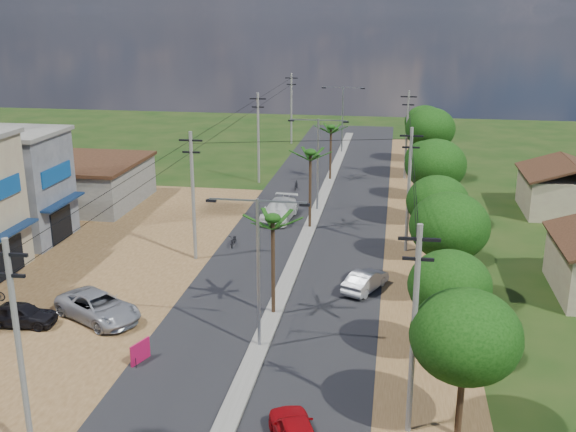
% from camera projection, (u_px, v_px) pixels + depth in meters
% --- Properties ---
extents(ground, '(160.00, 160.00, 0.00)m').
position_uv_depth(ground, '(259.00, 348.00, 34.69)').
color(ground, black).
rests_on(ground, ground).
extents(road, '(12.00, 110.00, 0.04)m').
position_uv_depth(road, '(301.00, 250.00, 48.83)').
color(road, black).
rests_on(road, ground).
extents(median, '(1.00, 90.00, 0.18)m').
position_uv_depth(median, '(306.00, 236.00, 51.64)').
color(median, '#605E56').
rests_on(median, ground).
extents(dirt_lot_west, '(18.00, 46.00, 0.04)m').
position_uv_depth(dirt_lot_west, '(62.00, 273.00, 44.53)').
color(dirt_lot_west, brown).
rests_on(dirt_lot_west, ground).
extents(dirt_shoulder_east, '(5.00, 90.00, 0.03)m').
position_uv_depth(dirt_shoulder_east, '(420.00, 256.00, 47.53)').
color(dirt_shoulder_east, brown).
rests_on(dirt_shoulder_east, ground).
extents(shophouse_grey, '(9.00, 6.40, 8.30)m').
position_uv_depth(shophouse_grey, '(7.00, 186.00, 50.04)').
color(shophouse_grey, '#4E5056').
rests_on(shophouse_grey, ground).
extents(low_shed, '(10.40, 10.40, 3.95)m').
position_uv_depth(low_shed, '(82.00, 182.00, 59.97)').
color(low_shed, '#605E56').
rests_on(low_shed, ground).
extents(house_east_far, '(7.60, 7.50, 4.60)m').
position_uv_depth(house_east_far, '(567.00, 185.00, 57.19)').
color(house_east_far, gray).
rests_on(house_east_far, ground).
extents(tree_east_a, '(4.40, 4.40, 6.37)m').
position_uv_depth(tree_east_a, '(466.00, 337.00, 26.25)').
color(tree_east_a, black).
rests_on(tree_east_a, ground).
extents(tree_east_b, '(4.00, 4.00, 5.83)m').
position_uv_depth(tree_east_b, '(450.00, 286.00, 32.05)').
color(tree_east_b, black).
rests_on(tree_east_b, ground).
extents(tree_east_c, '(4.60, 4.60, 6.83)m').
position_uv_depth(tree_east_c, '(449.00, 226.00, 38.38)').
color(tree_east_c, black).
rests_on(tree_east_c, ground).
extents(tree_east_d, '(4.20, 4.20, 6.13)m').
position_uv_depth(tree_east_d, '(437.00, 202.00, 45.18)').
color(tree_east_d, black).
rests_on(tree_east_d, ground).
extents(tree_east_e, '(4.80, 4.80, 7.14)m').
position_uv_depth(tree_east_e, '(436.00, 165.00, 52.48)').
color(tree_east_e, black).
rests_on(tree_east_e, ground).
extents(tree_east_f, '(3.80, 3.80, 5.52)m').
position_uv_depth(tree_east_f, '(426.00, 159.00, 60.44)').
color(tree_east_f, black).
rests_on(tree_east_f, ground).
extents(tree_east_g, '(5.00, 5.00, 7.38)m').
position_uv_depth(tree_east_g, '(430.00, 129.00, 67.50)').
color(tree_east_g, black).
rests_on(tree_east_g, ground).
extents(tree_east_h, '(4.40, 4.40, 6.52)m').
position_uv_depth(tree_east_h, '(424.00, 122.00, 75.27)').
color(tree_east_h, black).
rests_on(tree_east_h, ground).
extents(palm_median_near, '(2.00, 2.00, 6.15)m').
position_uv_depth(palm_median_near, '(273.00, 223.00, 36.84)').
color(palm_median_near, black).
rests_on(palm_median_near, ground).
extents(palm_median_mid, '(2.00, 2.00, 6.55)m').
position_uv_depth(palm_median_mid, '(310.00, 156.00, 51.83)').
color(palm_median_mid, black).
rests_on(palm_median_mid, ground).
extents(palm_median_far, '(2.00, 2.00, 5.85)m').
position_uv_depth(palm_median_far, '(331.00, 129.00, 67.11)').
color(palm_median_far, black).
rests_on(palm_median_far, ground).
extents(streetlight_near, '(5.10, 0.18, 8.00)m').
position_uv_depth(streetlight_near, '(258.00, 261.00, 33.28)').
color(streetlight_near, gray).
rests_on(streetlight_near, ground).
extents(streetlight_mid, '(5.10, 0.18, 8.00)m').
position_uv_depth(streetlight_mid, '(318.00, 157.00, 56.87)').
color(streetlight_mid, gray).
rests_on(streetlight_mid, ground).
extents(streetlight_far, '(5.10, 0.18, 8.00)m').
position_uv_depth(streetlight_far, '(343.00, 114.00, 80.46)').
color(streetlight_far, gray).
rests_on(streetlight_far, ground).
extents(utility_pole_w_a, '(1.60, 0.24, 9.00)m').
position_uv_depth(utility_pole_w_a, '(19.00, 346.00, 24.93)').
color(utility_pole_w_a, '#605E56').
rests_on(utility_pole_w_a, ground).
extents(utility_pole_w_b, '(1.60, 0.24, 9.00)m').
position_uv_depth(utility_pole_w_b, '(193.00, 193.00, 45.69)').
color(utility_pole_w_b, '#605E56').
rests_on(utility_pole_w_b, ground).
extents(utility_pole_w_c, '(1.60, 0.24, 9.00)m').
position_uv_depth(utility_pole_w_c, '(258.00, 136.00, 66.44)').
color(utility_pole_w_c, '#605E56').
rests_on(utility_pole_w_c, ground).
extents(utility_pole_w_d, '(1.60, 0.24, 9.00)m').
position_uv_depth(utility_pole_w_d, '(291.00, 107.00, 86.26)').
color(utility_pole_w_d, '#605E56').
rests_on(utility_pole_w_d, ground).
extents(utility_pole_e_a, '(1.60, 0.24, 9.00)m').
position_uv_depth(utility_pole_e_a, '(414.00, 327.00, 26.48)').
color(utility_pole_e_a, '#605E56').
rests_on(utility_pole_e_a, ground).
extents(utility_pole_e_b, '(1.60, 0.24, 9.00)m').
position_uv_depth(utility_pole_e_b, '(409.00, 187.00, 47.24)').
color(utility_pole_e_b, '#605E56').
rests_on(utility_pole_e_b, ground).
extents(utility_pole_e_c, '(1.60, 0.24, 9.00)m').
position_uv_depth(utility_pole_e_c, '(407.00, 133.00, 67.99)').
color(utility_pole_e_c, '#605E56').
rests_on(utility_pole_e_c, ground).
extents(car_silver_mid, '(2.87, 4.15, 1.29)m').
position_uv_depth(car_silver_mid, '(365.00, 281.00, 41.55)').
color(car_silver_mid, gray).
rests_on(car_silver_mid, ground).
extents(car_white_far, '(2.68, 5.73, 1.62)m').
position_uv_depth(car_white_far, '(279.00, 210.00, 55.60)').
color(car_white_far, beige).
rests_on(car_white_far, ground).
extents(car_parked_silver, '(5.99, 4.89, 1.52)m').
position_uv_depth(car_parked_silver, '(98.00, 308.00, 37.61)').
color(car_parked_silver, gray).
rests_on(car_parked_silver, ground).
extents(car_parked_dark, '(4.04, 1.89, 1.34)m').
position_uv_depth(car_parked_dark, '(21.00, 315.00, 36.92)').
color(car_parked_dark, black).
rests_on(car_parked_dark, ground).
extents(moto_rider_west_a, '(0.70, 1.74, 0.89)m').
position_uv_depth(moto_rider_west_a, '(234.00, 240.00, 49.48)').
color(moto_rider_west_a, black).
rests_on(moto_rider_west_a, ground).
extents(moto_rider_west_b, '(0.45, 1.55, 0.93)m').
position_uv_depth(moto_rider_west_b, '(296.00, 185.00, 64.91)').
color(moto_rider_west_b, black).
rests_on(moto_rider_west_b, ground).
extents(roadside_sign, '(0.55, 1.29, 1.12)m').
position_uv_depth(roadside_sign, '(140.00, 352.00, 33.13)').
color(roadside_sign, maroon).
rests_on(roadside_sign, ground).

